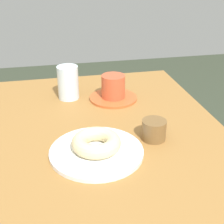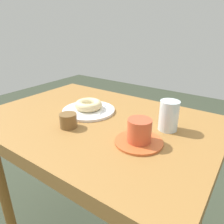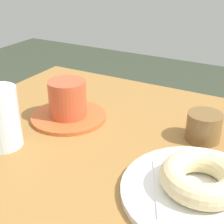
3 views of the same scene
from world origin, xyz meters
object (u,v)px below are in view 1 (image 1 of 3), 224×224
Objects in this scene: plate_sugar_ring at (97,152)px; coffee_cup at (113,89)px; donut_sugar_ring at (96,142)px; sugar_jar at (154,130)px; water_glass at (68,82)px.

plate_sugar_ring is 1.45× the size of coffee_cup.
sugar_jar is at bearing -76.42° from donut_sugar_ring.
donut_sugar_ring reaches higher than plate_sugar_ring.
plate_sugar_ring is 0.03m from donut_sugar_ring.
water_glass is (0.34, 0.04, 0.05)m from plate_sugar_ring.
plate_sugar_ring is 0.32m from coffee_cup.
sugar_jar is at bearing -147.97° from water_glass.
sugar_jar reaches higher than plate_sugar_ring.
plate_sugar_ring is 0.35m from water_glass.
water_glass is 0.36m from sugar_jar.
sugar_jar is at bearing -169.45° from coffee_cup.
sugar_jar is (-0.27, -0.05, -0.01)m from coffee_cup.
plate_sugar_ring is 2.08× the size of water_glass.
donut_sugar_ring is 0.34m from water_glass.
water_glass is at bearing 5.94° from donut_sugar_ring.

